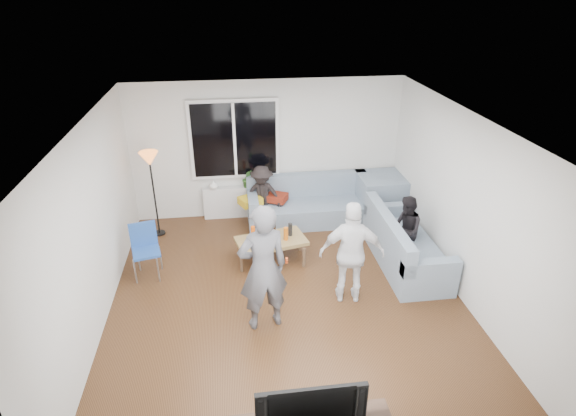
{
  "coord_description": "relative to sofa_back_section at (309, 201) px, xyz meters",
  "views": [
    {
      "loc": [
        -0.7,
        -5.38,
        4.17
      ],
      "look_at": [
        0.1,
        0.6,
        1.15
      ],
      "focal_mm": 28.74,
      "sensor_mm": 36.0,
      "label": 1
    }
  ],
  "objects": [
    {
      "name": "wall_front",
      "position": [
        -0.73,
        -5.04,
        0.88
      ],
      "size": [
        5.0,
        0.04,
        2.6
      ],
      "primitive_type": "cube",
      "color": "silver",
      "rests_on": "ground"
    },
    {
      "name": "cushion_yellow",
      "position": [
        -1.1,
        -0.02,
        0.09
      ],
      "size": [
        0.48,
        0.45,
        0.14
      ],
      "primitive_type": "cube",
      "rotation": [
        0.0,
        0.0,
        0.42
      ],
      "color": "gold",
      "rests_on": "sofa_back_section"
    },
    {
      "name": "pitcher",
      "position": [
        -0.92,
        -1.23,
        0.06
      ],
      "size": [
        0.17,
        0.17,
        0.17
      ],
      "primitive_type": "cylinder",
      "color": "maroon",
      "rests_on": "coffee_table"
    },
    {
      "name": "sofa_back_section",
      "position": [
        0.0,
        0.0,
        0.0
      ],
      "size": [
        2.3,
        0.85,
        0.85
      ],
      "primitive_type": null,
      "color": "gray",
      "rests_on": "floor"
    },
    {
      "name": "vase",
      "position": [
        -1.76,
        0.35,
        0.28
      ],
      "size": [
        0.18,
        0.18,
        0.17
      ],
      "primitive_type": "imported",
      "rotation": [
        0.0,
        0.0,
        -0.12
      ],
      "color": "white",
      "rests_on": "radiator"
    },
    {
      "name": "spectator_back",
      "position": [
        -0.88,
        0.03,
        0.15
      ],
      "size": [
        0.85,
        0.65,
        1.16
      ],
      "primitive_type": "imported",
      "rotation": [
        0.0,
        0.0,
        -0.33
      ],
      "color": "black",
      "rests_on": "floor"
    },
    {
      "name": "player_right",
      "position": [
        0.16,
        -2.42,
        0.34
      ],
      "size": [
        0.95,
        0.52,
        1.54
      ],
      "primitive_type": "imported",
      "rotation": [
        0.0,
        0.0,
        2.97
      ],
      "color": "white",
      "rests_on": "floor"
    },
    {
      "name": "cushion_red",
      "position": [
        -0.6,
        0.06,
        0.09
      ],
      "size": [
        0.46,
        0.43,
        0.13
      ],
      "primitive_type": "cube",
      "rotation": [
        0.0,
        0.0,
        -0.48
      ],
      "color": "maroon",
      "rests_on": "sofa_back_section"
    },
    {
      "name": "wall_back",
      "position": [
        -0.73,
        0.5,
        0.88
      ],
      "size": [
        5.0,
        0.04,
        2.6
      ],
      "primitive_type": "cube",
      "color": "silver",
      "rests_on": "ground"
    },
    {
      "name": "window_frame",
      "position": [
        -1.33,
        0.42,
        1.12
      ],
      "size": [
        1.62,
        0.06,
        1.47
      ],
      "primitive_type": "cube",
      "color": "white",
      "rests_on": "wall_back"
    },
    {
      "name": "bottle_d",
      "position": [
        -0.61,
        -1.31,
        0.08
      ],
      "size": [
        0.07,
        0.07,
        0.22
      ],
      "primitive_type": "cylinder",
      "color": "#CB5E12",
      "rests_on": "coffee_table"
    },
    {
      "name": "bottle_c",
      "position": [
        -0.78,
        -1.1,
        0.09
      ],
      "size": [
        0.07,
        0.07,
        0.22
      ],
      "primitive_type": "cylinder",
      "color": "black",
      "rests_on": "coffee_table"
    },
    {
      "name": "bottle_b",
      "position": [
        -0.96,
        -1.35,
        0.1
      ],
      "size": [
        0.08,
        0.08,
        0.26
      ],
      "primitive_type": "cylinder",
      "color": "#1A9222",
      "rests_on": "coffee_table"
    },
    {
      "name": "sofa_right_section",
      "position": [
        1.29,
        -1.63,
        0.0
      ],
      "size": [
        2.0,
        0.85,
        0.85
      ],
      "primitive_type": null,
      "rotation": [
        0.0,
        0.0,
        1.57
      ],
      "color": "gray",
      "rests_on": "floor"
    },
    {
      "name": "television",
      "position": [
        -0.85,
        -4.77,
        0.3
      ],
      "size": [
        1.0,
        0.13,
        0.57
      ],
      "primitive_type": "imported",
      "color": "black",
      "rests_on": "tv_console"
    },
    {
      "name": "wall_right",
      "position": [
        1.79,
        -2.27,
        0.88
      ],
      "size": [
        0.04,
        5.5,
        2.6
      ],
      "primitive_type": "cube",
      "color": "silver",
      "rests_on": "ground"
    },
    {
      "name": "radiator",
      "position": [
        -1.33,
        0.38,
        -0.11
      ],
      "size": [
        1.3,
        0.12,
        0.62
      ],
      "primitive_type": "cube",
      "color": "silver",
      "rests_on": "floor"
    },
    {
      "name": "window_mullion",
      "position": [
        -1.33,
        0.37,
        1.12
      ],
      "size": [
        0.05,
        0.03,
        1.35
      ],
      "primitive_type": "cube",
      "color": "white",
      "rests_on": "window_frame"
    },
    {
      "name": "floor",
      "position": [
        -0.73,
        -2.27,
        -0.45
      ],
      "size": [
        5.0,
        5.5,
        0.04
      ],
      "primitive_type": "cube",
      "color": "#56351C",
      "rests_on": "ground"
    },
    {
      "name": "coffee_table",
      "position": [
        -0.85,
        -1.27,
        -0.22
      ],
      "size": [
        1.2,
        0.82,
        0.4
      ],
      "primitive_type": "cube",
      "rotation": [
        0.0,
        0.0,
        0.22
      ],
      "color": "olive",
      "rests_on": "floor"
    },
    {
      "name": "floor_lamp",
      "position": [
        -2.78,
        -0.12,
        0.36
      ],
      "size": [
        0.32,
        0.32,
        1.56
      ],
      "primitive_type": null,
      "color": "orange",
      "rests_on": "floor"
    },
    {
      "name": "bottle_e",
      "position": [
        -0.52,
        -1.18,
        0.08
      ],
      "size": [
        0.07,
        0.07,
        0.22
      ],
      "primitive_type": "cylinder",
      "color": "black",
      "rests_on": "coffee_table"
    },
    {
      "name": "spectator_right",
      "position": [
        1.29,
        -1.53,
        0.14
      ],
      "size": [
        0.45,
        0.57,
        1.13
      ],
      "primitive_type": "imported",
      "rotation": [
        0.0,
        0.0,
        -1.62
      ],
      "color": "black",
      "rests_on": "floor"
    },
    {
      "name": "potted_plant",
      "position": [
        -1.13,
        0.35,
        0.37
      ],
      "size": [
        0.2,
        0.17,
        0.35
      ],
      "primitive_type": "imported",
      "rotation": [
        0.0,
        0.0,
        0.07
      ],
      "color": "#376629",
      "rests_on": "radiator"
    },
    {
      "name": "player_left",
      "position": [
        -1.1,
        -2.8,
        0.46
      ],
      "size": [
        0.72,
        0.55,
        1.78
      ],
      "primitive_type": "imported",
      "rotation": [
        0.0,
        0.0,
        3.35
      ],
      "color": "#4B4B51",
      "rests_on": "floor"
    },
    {
      "name": "wall_left",
      "position": [
        -3.25,
        -2.27,
        0.88
      ],
      "size": [
        0.04,
        5.5,
        2.6
      ],
      "primitive_type": "cube",
      "color": "silver",
      "rests_on": "ground"
    },
    {
      "name": "ceiling",
      "position": [
        -0.73,
        -2.27,
        2.2
      ],
      "size": [
        5.0,
        5.5,
        0.04
      ],
      "primitive_type": "cube",
      "color": "white",
      "rests_on": "ground"
    },
    {
      "name": "side_chair",
      "position": [
        -2.78,
        -1.46,
        0.01
      ],
      "size": [
        0.48,
        0.48,
        0.86
      ],
      "primitive_type": null,
      "rotation": [
        0.0,
        0.0,
        0.23
      ],
      "color": "#244D9D",
      "rests_on": "floor"
    },
    {
      "name": "window_glass",
      "position": [
        -1.33,
        0.38,
        1.12
      ],
      "size": [
        1.5,
        0.02,
        1.35
      ],
      "primitive_type": "cube",
      "color": "black",
      "rests_on": "window_frame"
    },
    {
      "name": "sofa_corner",
      "position": [
        1.37,
        0.0,
        0.0
      ],
      "size": [
        0.85,
        0.85,
        0.85
      ],
      "primitive_type": "cube",
      "color": "gray",
      "rests_on": "floor"
    },
    {
      "name": "bottle_a",
      "position": [
        -1.13,
        -1.15,
        0.07
      ],
      "size": [
        0.07,
        0.07,
        0.19
      ],
      "primitive_type": "cylinder",
      "color": "#F7590E",
      "rests_on": "coffee_table"
    }
  ]
}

